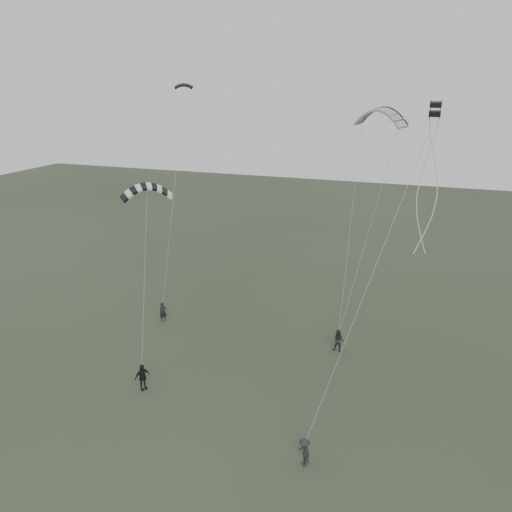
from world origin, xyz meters
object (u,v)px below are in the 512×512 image
(flyer_right, at_px, (338,341))
(flyer_left, at_px, (163,312))
(kite_striped, at_px, (146,186))
(kite_box, at_px, (435,109))
(flyer_center, at_px, (142,377))
(kite_pale_large, at_px, (381,109))
(kite_dark_small, at_px, (184,85))
(flyer_far, at_px, (304,452))

(flyer_right, bearing_deg, flyer_left, -171.91)
(flyer_left, bearing_deg, kite_striped, -108.64)
(flyer_left, relative_size, kite_box, 2.20)
(flyer_center, height_order, kite_pale_large, kite_pale_large)
(flyer_right, bearing_deg, kite_dark_small, 166.92)
(flyer_left, height_order, flyer_center, flyer_center)
(kite_dark_small, bearing_deg, kite_striped, -100.13)
(kite_dark_small, distance_m, kite_box, 19.78)
(kite_striped, xyz_separation_m, kite_box, (16.02, 1.63, 4.67))
(kite_pale_large, xyz_separation_m, kite_striped, (-12.23, -12.48, -4.12))
(flyer_left, height_order, kite_box, kite_box)
(flyer_left, xyz_separation_m, flyer_far, (13.94, -11.29, -0.02))
(flyer_right, distance_m, kite_striped, 16.13)
(flyer_left, distance_m, kite_pale_large, 22.06)
(kite_dark_small, relative_size, kite_box, 1.98)
(flyer_left, bearing_deg, flyer_center, -111.94)
(kite_box, bearing_deg, flyer_left, 170.83)
(flyer_left, relative_size, flyer_far, 1.03)
(flyer_left, height_order, flyer_far, flyer_left)
(flyer_center, bearing_deg, flyer_right, -21.47)
(flyer_far, relative_size, kite_pale_large, 0.33)
(kite_dark_small, bearing_deg, flyer_right, -44.19)
(flyer_far, bearing_deg, kite_striped, -162.09)
(flyer_far, bearing_deg, kite_dark_small, 178.70)
(flyer_left, distance_m, flyer_far, 17.93)
(kite_box, bearing_deg, flyer_right, 150.41)
(flyer_left, xyz_separation_m, kite_striped, (1.99, -4.24, 10.59))
(flyer_left, bearing_deg, flyer_far, -82.79)
(kite_box, bearing_deg, flyer_far, -116.09)
(kite_pale_large, bearing_deg, flyer_center, -88.95)
(kite_striped, height_order, kite_box, kite_box)
(kite_pale_large, bearing_deg, flyer_far, -56.66)
(kite_striped, bearing_deg, kite_dark_small, 62.99)
(flyer_center, height_order, flyer_far, flyer_center)
(flyer_center, xyz_separation_m, kite_dark_small, (-3.46, 13.68, 16.31))
(flyer_center, bearing_deg, kite_striped, 47.59)
(flyer_far, xyz_separation_m, kite_striped, (-11.95, 7.05, 10.61))
(flyer_right, height_order, kite_box, kite_box)
(kite_dark_small, height_order, kite_striped, kite_dark_small)
(flyer_far, xyz_separation_m, kite_dark_small, (-14.03, 16.56, 16.40))
(flyer_far, distance_m, kite_striped, 17.46)
(flyer_right, height_order, kite_striped, kite_striped)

